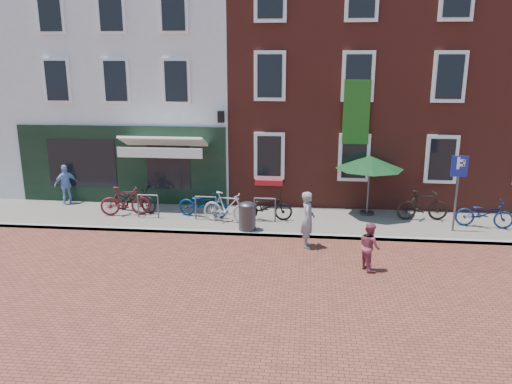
# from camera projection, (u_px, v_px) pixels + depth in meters

# --- Properties ---
(ground) EXTENTS (80.00, 80.00, 0.00)m
(ground) POSITION_uv_depth(u_px,v_px,m) (245.00, 236.00, 16.08)
(ground) COLOR brown
(sidewalk) EXTENTS (24.00, 3.00, 0.10)m
(sidewalk) POSITION_uv_depth(u_px,v_px,m) (280.00, 221.00, 17.41)
(sidewalk) COLOR slate
(sidewalk) RESTS_ON ground
(building_stucco) EXTENTS (8.00, 8.00, 9.00)m
(building_stucco) POSITION_uv_depth(u_px,v_px,m) (151.00, 79.00, 22.13)
(building_stucco) COLOR silver
(building_stucco) RESTS_ON ground
(building_brick_mid) EXTENTS (6.00, 8.00, 10.00)m
(building_brick_mid) POSITION_uv_depth(u_px,v_px,m) (313.00, 67.00, 21.29)
(building_brick_mid) COLOR maroon
(building_brick_mid) RESTS_ON ground
(building_brick_right) EXTENTS (6.00, 8.00, 10.00)m
(building_brick_right) POSITION_uv_depth(u_px,v_px,m) (462.00, 68.00, 20.69)
(building_brick_right) COLOR maroon
(building_brick_right) RESTS_ON ground
(litter_bin) EXTENTS (0.54, 0.54, 0.99)m
(litter_bin) POSITION_uv_depth(u_px,v_px,m) (247.00, 215.00, 16.21)
(litter_bin) COLOR #3D3C3F
(litter_bin) RESTS_ON sidewalk
(parking_sign) EXTENTS (0.50, 0.08, 2.43)m
(parking_sign) POSITION_uv_depth(u_px,v_px,m) (458.00, 180.00, 15.82)
(parking_sign) COLOR #4C4C4F
(parking_sign) RESTS_ON sidewalk
(parasol) EXTENTS (2.33, 2.33, 2.18)m
(parasol) POSITION_uv_depth(u_px,v_px,m) (370.00, 160.00, 17.45)
(parasol) COLOR #4C4C4F
(parasol) RESTS_ON sidewalk
(woman) EXTENTS (0.41, 0.62, 1.69)m
(woman) POSITION_uv_depth(u_px,v_px,m) (308.00, 220.00, 14.97)
(woman) COLOR gray
(woman) RESTS_ON ground
(boy) EXTENTS (0.69, 0.77, 1.29)m
(boy) POSITION_uv_depth(u_px,v_px,m) (370.00, 246.00, 13.44)
(boy) COLOR #933E4E
(boy) RESTS_ON ground
(cafe_person) EXTENTS (0.87, 0.86, 1.47)m
(cafe_person) POSITION_uv_depth(u_px,v_px,m) (66.00, 184.00, 19.08)
(cafe_person) COLOR #7F9DD4
(cafe_person) RESTS_ON sidewalk
(bicycle_0) EXTENTS (1.87, 1.09, 0.93)m
(bicycle_0) POSITION_uv_depth(u_px,v_px,m) (135.00, 199.00, 18.14)
(bicycle_0) COLOR black
(bicycle_0) RESTS_ON sidewalk
(bicycle_1) EXTENTS (1.78, 0.85, 1.03)m
(bicycle_1) POSITION_uv_depth(u_px,v_px,m) (125.00, 201.00, 17.71)
(bicycle_1) COLOR maroon
(bicycle_1) RESTS_ON sidewalk
(bicycle_2) EXTENTS (1.84, 0.87, 0.93)m
(bicycle_2) POSITION_uv_depth(u_px,v_px,m) (203.00, 204.00, 17.55)
(bicycle_2) COLOR navy
(bicycle_2) RESTS_ON sidewalk
(bicycle_3) EXTENTS (1.77, 0.82, 1.03)m
(bicycle_3) POSITION_uv_depth(u_px,v_px,m) (227.00, 207.00, 16.98)
(bicycle_3) COLOR #A3A2A4
(bicycle_3) RESTS_ON sidewalk
(bicycle_4) EXTENTS (1.79, 0.71, 0.93)m
(bicycle_4) POSITION_uv_depth(u_px,v_px,m) (266.00, 207.00, 17.20)
(bicycle_4) COLOR black
(bicycle_4) RESTS_ON sidewalk
(bicycle_5) EXTENTS (1.74, 0.59, 1.03)m
(bicycle_5) POSITION_uv_depth(u_px,v_px,m) (423.00, 205.00, 17.19)
(bicycle_5) COLOR black
(bicycle_5) RESTS_ON sidewalk
(bicycle_6) EXTENTS (1.84, 0.89, 0.93)m
(bicycle_6) POSITION_uv_depth(u_px,v_px,m) (484.00, 213.00, 16.49)
(bicycle_6) COLOR #0B1D48
(bicycle_6) RESTS_ON sidewalk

